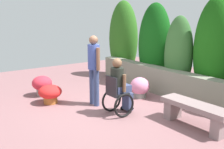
{
  "coord_description": "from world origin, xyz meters",
  "views": [
    {
      "loc": [
        5.0,
        -3.54,
        2.28
      ],
      "look_at": [
        -0.07,
        0.13,
        0.85
      ],
      "focal_mm": 42.12,
      "sensor_mm": 36.0,
      "label": 1
    }
  ],
  "objects_px": {
    "flower_pot_purple_near": "(50,93)",
    "flower_pot_red_accent": "(140,87)",
    "person_standing_companion": "(94,66)",
    "person_in_wheelchair": "(119,88)",
    "stone_bench": "(195,111)",
    "flower_pot_terracotta_by_wall": "(42,85)"
  },
  "relations": [
    {
      "from": "stone_bench",
      "to": "flower_pot_purple_near",
      "type": "relative_size",
      "value": 2.5
    },
    {
      "from": "person_in_wheelchair",
      "to": "person_standing_companion",
      "type": "distance_m",
      "value": 0.98
    },
    {
      "from": "stone_bench",
      "to": "flower_pot_terracotta_by_wall",
      "type": "bearing_deg",
      "value": -149.08
    },
    {
      "from": "person_standing_companion",
      "to": "stone_bench",
      "type": "bearing_deg",
      "value": 5.06
    },
    {
      "from": "stone_bench",
      "to": "flower_pot_red_accent",
      "type": "height_order",
      "value": "flower_pot_red_accent"
    },
    {
      "from": "person_in_wheelchair",
      "to": "flower_pot_red_accent",
      "type": "relative_size",
      "value": 2.33
    },
    {
      "from": "stone_bench",
      "to": "person_in_wheelchair",
      "type": "relative_size",
      "value": 1.15
    },
    {
      "from": "person_standing_companion",
      "to": "flower_pot_purple_near",
      "type": "xyz_separation_m",
      "value": [
        -0.77,
        -0.88,
        -0.76
      ]
    },
    {
      "from": "flower_pot_terracotta_by_wall",
      "to": "flower_pot_red_accent",
      "type": "bearing_deg",
      "value": 50.95
    },
    {
      "from": "person_in_wheelchair",
      "to": "flower_pot_purple_near",
      "type": "bearing_deg",
      "value": -148.93
    },
    {
      "from": "flower_pot_purple_near",
      "to": "flower_pot_terracotta_by_wall",
      "type": "relative_size",
      "value": 1.05
    },
    {
      "from": "person_standing_companion",
      "to": "flower_pot_red_accent",
      "type": "bearing_deg",
      "value": 64.38
    },
    {
      "from": "person_standing_companion",
      "to": "flower_pot_purple_near",
      "type": "relative_size",
      "value": 2.92
    },
    {
      "from": "stone_bench",
      "to": "flower_pot_terracotta_by_wall",
      "type": "xyz_separation_m",
      "value": [
        -3.92,
        -1.74,
        -0.01
      ]
    },
    {
      "from": "stone_bench",
      "to": "flower_pot_terracotta_by_wall",
      "type": "distance_m",
      "value": 4.29
    },
    {
      "from": "flower_pot_purple_near",
      "to": "flower_pot_red_accent",
      "type": "xyz_separation_m",
      "value": [
        0.99,
        2.25,
        0.01
      ]
    },
    {
      "from": "flower_pot_purple_near",
      "to": "flower_pot_red_accent",
      "type": "relative_size",
      "value": 1.07
    },
    {
      "from": "person_standing_companion",
      "to": "flower_pot_purple_near",
      "type": "bearing_deg",
      "value": -148.0
    },
    {
      "from": "flower_pot_purple_near",
      "to": "flower_pot_terracotta_by_wall",
      "type": "height_order",
      "value": "flower_pot_terracotta_by_wall"
    },
    {
      "from": "person_in_wheelchair",
      "to": "flower_pot_terracotta_by_wall",
      "type": "height_order",
      "value": "person_in_wheelchair"
    },
    {
      "from": "flower_pot_terracotta_by_wall",
      "to": "stone_bench",
      "type": "bearing_deg",
      "value": 23.94
    },
    {
      "from": "stone_bench",
      "to": "flower_pot_purple_near",
      "type": "xyz_separation_m",
      "value": [
        -3.16,
        -1.82,
        -0.06
      ]
    }
  ]
}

